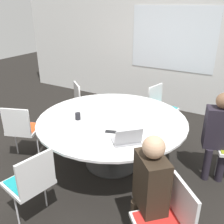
# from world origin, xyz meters

# --- Properties ---
(ground_plane) EXTENTS (16.00, 16.00, 0.00)m
(ground_plane) POSITION_xyz_m (0.00, 0.00, 0.00)
(ground_plane) COLOR black
(wall_back) EXTENTS (8.00, 0.07, 2.70)m
(wall_back) POSITION_xyz_m (0.00, 2.56, 1.35)
(wall_back) COLOR silver
(wall_back) RESTS_ON ground_plane
(conference_table) EXTENTS (2.10, 2.10, 0.74)m
(conference_table) POSITION_xyz_m (0.00, 0.00, 0.64)
(conference_table) COLOR #333333
(conference_table) RESTS_ON ground_plane
(chair_0) EXTENTS (0.61, 0.61, 0.87)m
(chair_0) POSITION_xyz_m (1.21, -1.14, 0.53)
(chair_0) COLOR silver
(chair_0) RESTS_ON ground_plane
(chair_2) EXTENTS (0.51, 0.52, 0.87)m
(chair_2) POSITION_xyz_m (0.25, 1.34, 0.53)
(chair_2) COLOR silver
(chair_2) RESTS_ON ground_plane
(chair_3) EXTENTS (0.61, 0.60, 0.87)m
(chair_3) POSITION_xyz_m (-1.09, 0.82, 0.53)
(chair_3) COLOR silver
(chair_3) RESTS_ON ground_plane
(chair_4) EXTENTS (0.56, 0.55, 0.87)m
(chair_4) POSITION_xyz_m (-1.25, -0.54, 0.53)
(chair_4) COLOR silver
(chair_4) RESTS_ON ground_plane
(chair_5) EXTENTS (0.50, 0.51, 0.87)m
(chair_5) POSITION_xyz_m (-0.20, -1.35, 0.53)
(chair_5) COLOR silver
(chair_5) RESTS_ON ground_plane
(person_0) EXTENTS (0.41, 0.41, 1.22)m
(person_0) POSITION_xyz_m (0.98, -1.03, 0.72)
(person_0) COLOR #2D2319
(person_0) RESTS_ON ground_plane
(person_1) EXTENTS (0.41, 0.33, 1.22)m
(person_1) POSITION_xyz_m (1.36, 0.42, 0.72)
(person_1) COLOR #231E28
(person_1) RESTS_ON ground_plane
(laptop) EXTENTS (0.40, 0.40, 0.21)m
(laptop) POSITION_xyz_m (0.49, -0.50, 0.80)
(laptop) COLOR #99999E
(laptop) RESTS_ON conference_table
(coffee_cup) EXTENTS (0.08, 0.08, 0.10)m
(coffee_cup) POSITION_xyz_m (-0.40, -0.26, 0.79)
(coffee_cup) COLOR black
(coffee_cup) RESTS_ON conference_table
(cell_phone) EXTENTS (0.16, 0.11, 0.01)m
(cell_phone) POSITION_xyz_m (0.19, -0.36, 0.75)
(cell_phone) COLOR black
(cell_phone) RESTS_ON conference_table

